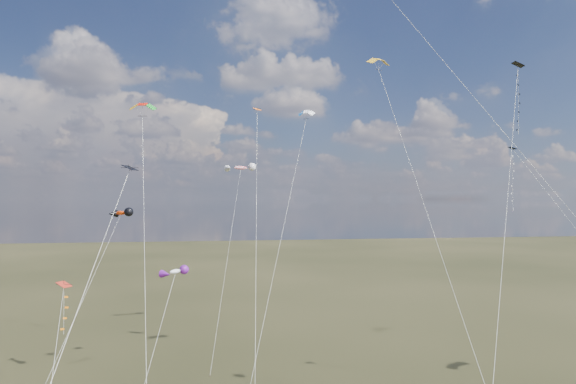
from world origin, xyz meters
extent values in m
cube|color=black|center=(18.14, 10.76, 29.52)|extent=(1.00, 1.06, 0.41)
cylinder|color=silver|center=(11.54, 2.53, 14.76)|extent=(13.24, 16.49, 29.53)
cylinder|color=silver|center=(14.96, 4.04, 20.43)|extent=(19.82, 23.98, 40.87)
cube|color=black|center=(-11.80, 3.02, 20.18)|extent=(0.98, 1.00, 0.32)
cube|color=#B12719|center=(-17.75, 12.33, 12.04)|extent=(1.13, 1.16, 0.39)
cube|color=#0E1947|center=(21.56, 16.87, 23.23)|extent=(0.67, 0.70, 0.23)
cube|color=orange|center=(-2.13, 24.72, 27.66)|extent=(1.00, 0.98, 0.33)
cylinder|color=silver|center=(-3.17, 15.33, 13.83)|extent=(2.12, 18.81, 27.67)
cylinder|color=silver|center=(11.59, 13.34, 16.83)|extent=(0.65, 24.43, 33.66)
cylinder|color=silver|center=(-0.16, 21.95, 14.31)|extent=(8.92, 17.92, 28.63)
cylinder|color=silver|center=(-11.31, 6.69, 13.12)|extent=(2.58, 18.52, 26.25)
ellipsoid|color=red|center=(-15.86, 26.02, 16.95)|extent=(2.66, 2.40, 1.06)
cylinder|color=silver|center=(-18.57, 20.07, 8.48)|extent=(5.44, 11.93, 16.97)
ellipsoid|color=white|center=(-9.81, 14.44, 12.52)|extent=(2.08, 2.25, 0.76)
cylinder|color=silver|center=(-11.41, 9.87, 6.26)|extent=(3.23, 9.17, 12.54)
ellipsoid|color=red|center=(-2.39, 45.38, 22.83)|extent=(4.13, 2.33, 1.32)
cylinder|color=silver|center=(-4.64, 35.68, 11.42)|extent=(4.52, 19.44, 22.85)
cube|color=#332316|center=(-6.89, 25.97, 0.06)|extent=(0.10, 0.10, 0.12)
camera|label=1|loc=(-7.52, -27.89, 18.35)|focal=32.00mm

